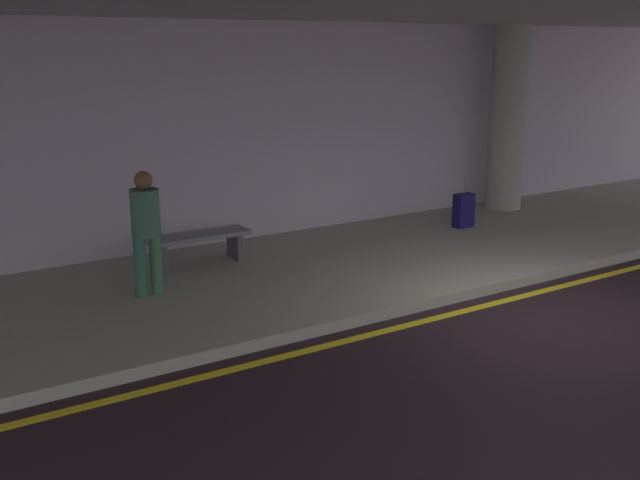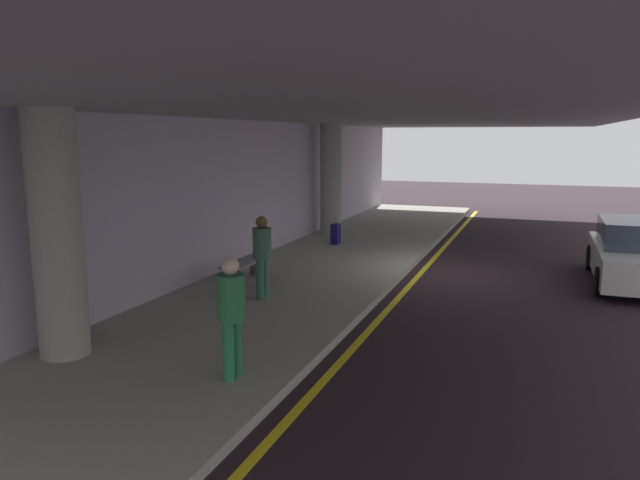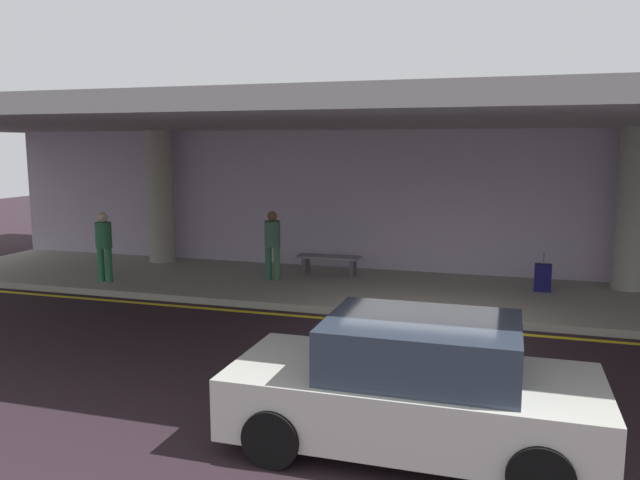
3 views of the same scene
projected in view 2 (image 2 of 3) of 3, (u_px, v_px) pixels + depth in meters
name	position (u px, v px, depth m)	size (l,w,h in m)	color
ground_plane	(450.00, 274.00, 14.73)	(60.00, 60.00, 0.00)	black
sidewalk	(333.00, 262.00, 15.79)	(26.00, 4.20, 0.15)	#9A988A
lane_stripe_yellow	(422.00, 272.00, 14.98)	(26.00, 0.14, 0.01)	yellow
support_column_far_left	(57.00, 235.00, 8.60)	(0.73, 0.73, 3.65)	#999988
support_column_left_mid	(331.00, 179.00, 19.66)	(0.73, 0.73, 3.65)	#97988F
ceiling_overhang	(352.00, 114.00, 14.94)	(28.00, 13.20, 0.30)	#989999
terminal_back_wall	(257.00, 191.00, 16.25)	(26.00, 0.30, 3.80)	#B8ABC0
car_silver	(637.00, 254.00, 13.56)	(4.10, 1.92, 1.50)	beige
traveler_with_luggage	(231.00, 309.00, 7.88)	(0.38, 0.38, 1.68)	#267A47
person_waiting_for_ride	(262.00, 251.00, 11.84)	(0.38, 0.38, 1.68)	#2B604A
suitcase_upright_primary	(336.00, 234.00, 17.92)	(0.36, 0.22, 0.90)	#141253
bench_metal	(246.00, 266.00, 13.35)	(1.60, 0.50, 0.48)	slate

